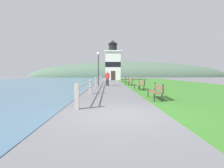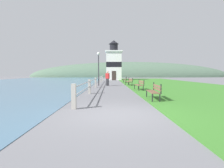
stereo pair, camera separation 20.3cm
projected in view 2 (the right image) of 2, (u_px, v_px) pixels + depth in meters
ground_plane at (115, 115)px, 6.23m from camera, size 160.00×160.00×0.00m
grass_verge at (170, 84)px, 22.96m from camera, size 12.00×49.99×0.06m
water_strip at (2, 85)px, 22.69m from camera, size 24.00×79.99×0.01m
seawall_railing at (97, 81)px, 20.81m from camera, size 0.18×27.51×1.05m
park_bench_near at (154, 90)px, 9.58m from camera, size 0.58×1.92×0.94m
park_bench_midway at (140, 84)px, 15.09m from camera, size 0.60×1.75×0.94m
park_bench_far at (129, 81)px, 21.11m from camera, size 0.70×2.00×0.94m
park_bench_by_lighthouse at (125, 79)px, 27.73m from camera, size 0.72×2.04×0.94m
lighthouse at (114, 63)px, 38.93m from camera, size 3.78×3.78×8.81m
person_strolling at (108, 78)px, 20.76m from camera, size 0.49×0.41×1.75m
lamp_post at (99, 63)px, 20.52m from camera, size 0.36×0.36×3.96m
distant_hillside at (130, 77)px, 69.53m from camera, size 80.00×16.00×12.00m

